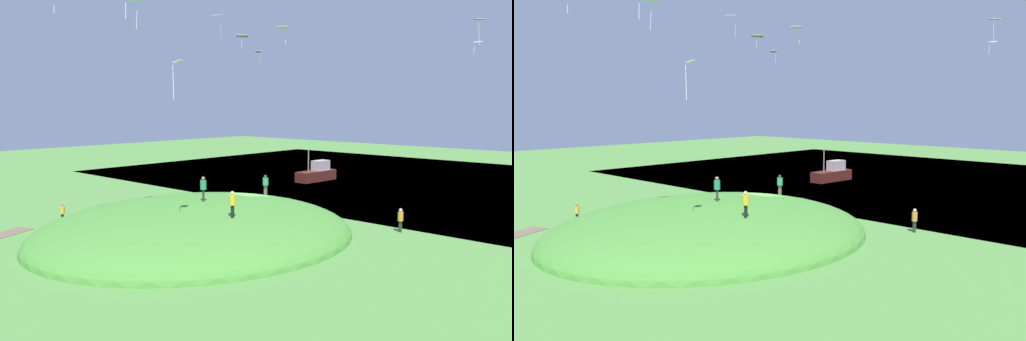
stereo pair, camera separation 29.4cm
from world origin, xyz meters
TOP-DOWN VIEW (x-y plane):
  - ground_plane at (0.00, 0.00)m, footprint 160.00×160.00m
  - lake_water at (-30.90, 0.00)m, footprint 50.35×80.00m
  - grass_hill at (6.26, 0.64)m, footprint 24.38×21.55m
  - boat_on_lake at (-21.86, -9.48)m, footprint 5.93×2.01m
  - person_on_hilltop at (5.96, 1.14)m, footprint 0.61×0.61m
  - person_watching_kites at (-4.59, 11.10)m, footprint 0.47×0.47m
  - person_with_child at (11.10, -9.98)m, footprint 0.54×0.54m
  - person_near_shore at (-1.88, 0.08)m, footprint 0.54×0.54m
  - person_walking_path at (7.46, 5.66)m, footprint 0.59×0.59m
  - kite_0 at (-14.10, 12.44)m, footprint 0.57×0.74m
  - kite_1 at (-10.71, -8.95)m, footprint 0.83×0.68m
  - kite_2 at (11.90, 5.83)m, footprint 0.84×0.80m
  - kite_4 at (7.96, -3.54)m, footprint 1.33×1.40m
  - kite_5 at (-7.99, -8.64)m, footprint 1.44×1.37m
  - kite_6 at (-11.34, 13.58)m, footprint 0.97×0.99m
  - kite_8 at (2.45, 5.59)m, footprint 0.82×0.88m
  - kite_9 at (-0.69, -4.30)m, footprint 1.09×1.23m

SIDE VIEW (x-z plane):
  - lake_water at x=-30.90m, z-range -0.40..0.00m
  - ground_plane at x=0.00m, z-range 0.00..0.00m
  - grass_hill at x=6.26m, z-range -2.50..2.50m
  - boat_on_lake at x=-21.86m, z-range -1.09..2.86m
  - person_with_child at x=11.10m, z-range 0.20..1.83m
  - person_watching_kites at x=-4.59m, z-range 0.24..2.02m
  - person_near_shore at x=-1.88m, z-range 2.06..3.76m
  - person_walking_path at x=7.46m, z-range 2.41..4.13m
  - person_on_hilltop at x=5.96m, z-range 2.72..4.50m
  - kite_2 at x=11.90m, z-range 10.49..12.71m
  - kite_0 at x=-14.10m, z-range 13.90..14.97m
  - kite_8 at x=2.45m, z-range 14.02..15.18m
  - kite_1 at x=-10.71m, z-range 14.16..15.40m
  - kite_6 at x=-11.34m, z-range 14.76..16.72m
  - kite_5 at x=-7.99m, z-range 15.47..16.80m
  - kite_9 at x=-0.69m, z-range 15.86..17.77m
  - kite_4 at x=7.96m, z-range 15.74..17.95m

